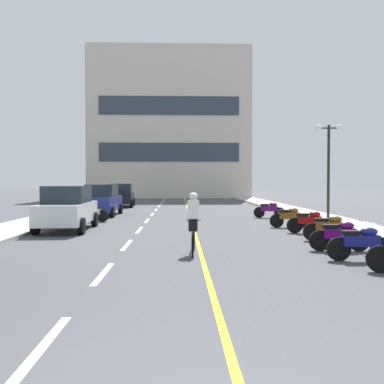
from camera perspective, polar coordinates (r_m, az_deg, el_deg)
ground_plane at (r=24.06m, az=-0.91°, el=-3.29°), size 140.00×140.00×0.00m
curb_left at (r=27.90m, az=-15.96°, el=-2.57°), size 2.40×72.00×0.12m
curb_right at (r=28.07m, az=13.88°, el=-2.53°), size 2.40×72.00×0.12m
lane_dash_0 at (r=5.62m, az=-20.05°, el=-19.54°), size 0.14×2.20×0.01m
lane_dash_1 at (r=9.35m, az=-12.17°, el=-10.94°), size 0.14×2.20×0.01m
lane_dash_2 at (r=13.23m, az=-9.00°, el=-7.25°), size 0.14×2.20×0.01m
lane_dash_3 at (r=17.17m, az=-7.30°, el=-5.23°), size 0.14×2.20×0.01m
lane_dash_4 at (r=21.14m, az=-6.24°, el=-3.96°), size 0.14×2.20×0.01m
lane_dash_5 at (r=25.11m, az=-5.51°, el=-3.09°), size 0.14×2.20×0.01m
lane_dash_6 at (r=29.09m, az=-4.99°, el=-2.46°), size 0.14×2.20×0.01m
lane_dash_7 at (r=33.08m, az=-4.59°, el=-1.98°), size 0.14×2.20×0.01m
lane_dash_8 at (r=37.07m, az=-4.28°, el=-1.61°), size 0.14×2.20×0.01m
lane_dash_9 at (r=41.06m, az=-4.03°, el=-1.30°), size 0.14×2.20×0.01m
lane_dash_10 at (r=45.05m, az=-3.82°, el=-1.06°), size 0.14×2.20×0.01m
lane_dash_11 at (r=49.04m, az=-3.65°, el=-0.85°), size 0.14×2.20×0.01m
centre_line_yellow at (r=27.06m, az=-0.47°, el=-2.75°), size 0.12×66.00×0.01m
office_building at (r=53.05m, az=-3.04°, el=9.05°), size 19.33×9.33×17.96m
street_lamp_mid at (r=22.59m, az=18.37°, el=5.66°), size 1.46×0.36×4.83m
parked_car_near at (r=17.61m, az=-16.84°, el=-2.13°), size 2.01×4.24×1.82m
parked_car_mid at (r=24.68m, az=-12.35°, el=-1.08°), size 1.99×4.23×1.82m
parked_car_far at (r=33.00m, az=-9.69°, el=-0.42°), size 2.11×4.29×1.82m
motorcycle_2 at (r=11.27m, az=22.36°, el=-6.46°), size 1.70×0.60×0.92m
motorcycle_3 at (r=12.61m, az=19.73°, el=-5.60°), size 1.70×0.60×0.92m
motorcycle_4 at (r=14.56m, az=18.46°, el=-4.64°), size 1.70×0.60×0.92m
motorcycle_5 at (r=16.51m, az=15.95°, el=-3.90°), size 1.69×0.61×0.92m
motorcycle_6 at (r=18.40m, az=13.29°, el=-3.34°), size 1.70×0.60×0.92m
motorcycle_7 at (r=20.82m, az=-13.83°, el=-2.78°), size 1.70×0.60×0.92m
motorcycle_8 at (r=22.83m, az=10.68°, el=-2.39°), size 1.64×0.78×0.92m
cyclist_rider at (r=11.46m, az=0.18°, el=-4.13°), size 0.42×1.77×1.71m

